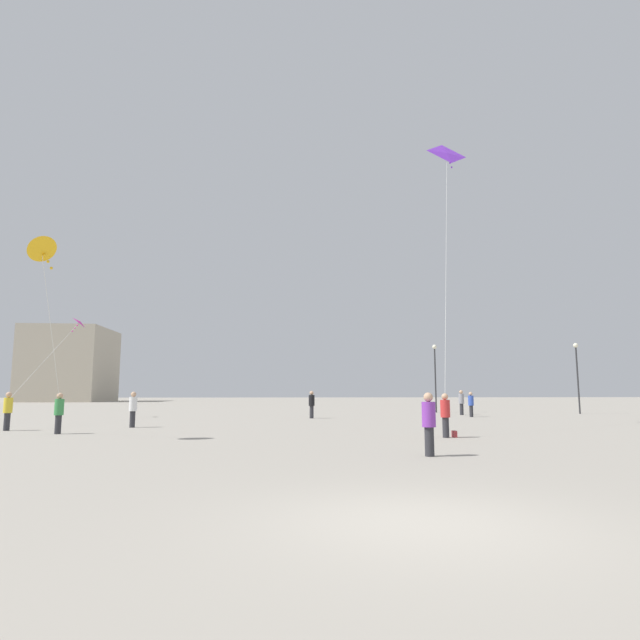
{
  "coord_description": "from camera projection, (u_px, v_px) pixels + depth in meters",
  "views": [
    {
      "loc": [
        -1.88,
        -6.9,
        1.66
      ],
      "look_at": [
        0.0,
        15.03,
        4.64
      ],
      "focal_mm": 29.75,
      "sensor_mm": 36.0,
      "label": 1
    }
  ],
  "objects": [
    {
      "name": "ground_plane",
      "position": [
        420.0,
        523.0,
        6.75
      ],
      "size": [
        300.0,
        300.0,
        0.0
      ],
      "primitive_type": "plane",
      "color": "#9E9689"
    },
    {
      "name": "person_in_red",
      "position": [
        445.0,
        413.0,
        19.36
      ],
      "size": [
        0.35,
        0.35,
        1.6
      ],
      "rotation": [
        0.0,
        0.0,
        1.28
      ],
      "color": "#2D2D33",
      "rests_on": "ground_plane"
    },
    {
      "name": "person_in_grey",
      "position": [
        461.0,
        401.0,
        38.21
      ],
      "size": [
        0.39,
        0.39,
        1.77
      ],
      "rotation": [
        0.0,
        0.0,
        4.06
      ],
      "color": "#2D2D33",
      "rests_on": "ground_plane"
    },
    {
      "name": "person_in_green",
      "position": [
        59.0,
        411.0,
        21.04
      ],
      "size": [
        0.35,
        0.35,
        1.61
      ],
      "rotation": [
        0.0,
        0.0,
        1.86
      ],
      "color": "#2D2D33",
      "rests_on": "ground_plane"
    },
    {
      "name": "person_in_white",
      "position": [
        133.0,
        408.0,
        24.86
      ],
      "size": [
        0.36,
        0.36,
        1.66
      ],
      "rotation": [
        0.0,
        0.0,
        5.9
      ],
      "color": "#2D2D33",
      "rests_on": "ground_plane"
    },
    {
      "name": "person_in_black",
      "position": [
        312.0,
        403.0,
        33.4
      ],
      "size": [
        0.37,
        0.37,
        1.71
      ],
      "rotation": [
        0.0,
        0.0,
        1.71
      ],
      "color": "#2D2D33",
      "rests_on": "ground_plane"
    },
    {
      "name": "person_in_yellow",
      "position": [
        8.0,
        409.0,
        22.8
      ],
      "size": [
        0.36,
        0.36,
        1.65
      ],
      "rotation": [
        0.0,
        0.0,
        0.58
      ],
      "color": "#2D2D33",
      "rests_on": "ground_plane"
    },
    {
      "name": "person_in_purple",
      "position": [
        429.0,
        421.0,
        13.8
      ],
      "size": [
        0.36,
        0.36,
        1.64
      ],
      "rotation": [
        0.0,
        0.0,
        1.8
      ],
      "color": "#2D2D33",
      "rests_on": "ground_plane"
    },
    {
      "name": "person_in_blue",
      "position": [
        471.0,
        403.0,
        35.12
      ],
      "size": [
        0.36,
        0.36,
        1.65
      ],
      "rotation": [
        0.0,
        0.0,
        5.63
      ],
      "color": "#2D2D33",
      "rests_on": "ground_plane"
    },
    {
      "name": "kite_violet_delta",
      "position": [
        447.0,
        156.0,
        28.29
      ],
      "size": [
        3.81,
        7.64,
        13.56
      ],
      "color": "purple"
    },
    {
      "name": "kite_amber_diamond",
      "position": [
        42.0,
        249.0,
        18.53
      ],
      "size": [
        1.17,
        3.99,
        5.78
      ],
      "color": "yellow"
    },
    {
      "name": "kite_magenta_diamond",
      "position": [
        79.0,
        323.0,
        34.58
      ],
      "size": [
        1.87,
        12.05,
        5.26
      ],
      "color": "#D12899"
    },
    {
      "name": "building_left_hall",
      "position": [
        71.0,
        365.0,
        91.38
      ],
      "size": [
        12.42,
        14.85,
        12.55
      ],
      "color": "#B2A893",
      "rests_on": "ground_plane"
    },
    {
      "name": "lamppost_east",
      "position": [
        435.0,
        367.0,
        43.02
      ],
      "size": [
        0.36,
        0.36,
        5.48
      ],
      "color": "#2D2D30",
      "rests_on": "ground_plane"
    },
    {
      "name": "lamppost_west",
      "position": [
        577.0,
        367.0,
        40.42
      ],
      "size": [
        0.36,
        0.36,
        5.37
      ],
      "color": "#2D2D30",
      "rests_on": "ground_plane"
    },
    {
      "name": "handbag_beside_flyer",
      "position": [
        454.0,
        434.0,
        19.39
      ],
      "size": [
        0.17,
        0.33,
        0.24
      ],
      "primitive_type": "cube",
      "rotation": [
        0.0,
        0.0,
        4.62
      ],
      "color": "maroon",
      "rests_on": "ground_plane"
    }
  ]
}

